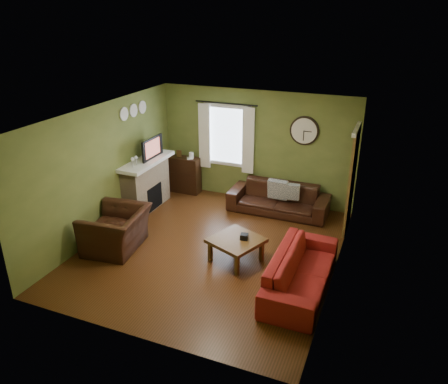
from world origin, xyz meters
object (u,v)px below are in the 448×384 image
at_px(sofa_brown, 278,199).
at_px(armchair, 116,230).
at_px(coffee_table, 236,250).
at_px(sofa_red, 301,271).
at_px(bookshelf, 185,175).

bearing_deg(sofa_brown, armchair, -131.70).
xyz_separation_m(sofa_brown, coffee_table, (-0.15, -2.27, -0.10)).
bearing_deg(coffee_table, sofa_red, -16.48).
bearing_deg(coffee_table, bookshelf, 132.37).
bearing_deg(bookshelf, sofa_brown, -5.98).
bearing_deg(sofa_red, coffee_table, 73.52).
bearing_deg(bookshelf, sofa_red, -39.05).
height_order(sofa_brown, armchair, armchair).
relative_size(sofa_brown, coffee_table, 2.67).
height_order(sofa_brown, coffee_table, sofa_brown).
bearing_deg(armchair, coffee_table, 93.56).
relative_size(bookshelf, sofa_red, 0.41).
relative_size(bookshelf, coffee_table, 1.09).
height_order(bookshelf, coffee_table, bookshelf).
height_order(sofa_red, armchair, armchair).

